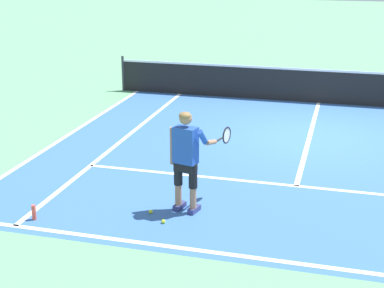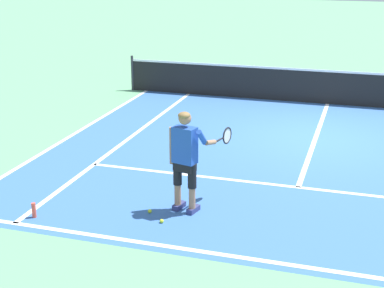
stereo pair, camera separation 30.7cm
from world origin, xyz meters
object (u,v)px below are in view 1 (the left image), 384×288
(tennis_player, at_px, (187,155))
(tennis_ball_near_feet, at_px, (151,212))
(tennis_ball_by_baseline, at_px, (163,221))
(water_bottle, at_px, (34,212))

(tennis_player, distance_m, tennis_ball_near_feet, 1.13)
(tennis_ball_by_baseline, bearing_deg, water_bottle, -168.46)
(water_bottle, bearing_deg, tennis_ball_by_baseline, 11.54)
(tennis_player, height_order, tennis_ball_by_baseline, tennis_player)
(tennis_player, relative_size, water_bottle, 6.80)
(tennis_player, height_order, tennis_ball_near_feet, tennis_player)
(tennis_player, xyz_separation_m, tennis_ball_near_feet, (-0.55, -0.27, -0.96))
(tennis_player, distance_m, water_bottle, 2.63)
(tennis_player, xyz_separation_m, water_bottle, (-2.28, -0.98, -0.86))
(tennis_player, height_order, water_bottle, tennis_player)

